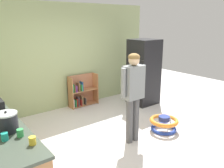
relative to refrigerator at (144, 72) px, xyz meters
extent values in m
plane|color=silver|center=(-1.81, -1.28, -0.89)|extent=(12.00, 12.00, 0.00)
cube|color=#A3B47D|center=(-1.81, 1.05, 0.46)|extent=(5.20, 0.06, 2.70)
sphere|color=silver|center=(-3.70, -1.94, -0.33)|extent=(0.04, 0.04, 0.04)
sphere|color=silver|center=(-3.70, -1.14, -0.33)|extent=(0.04, 0.04, 0.04)
sphere|color=silver|center=(-3.70, -0.34, -0.33)|extent=(0.04, 0.04, 0.04)
cube|color=black|center=(0.00, 0.00, 0.00)|extent=(0.70, 0.68, 1.78)
cylinder|color=silver|center=(-0.36, -0.17, 0.09)|extent=(0.02, 0.02, 0.50)
cube|color=#333333|center=(-0.35, 0.00, 0.39)|extent=(0.01, 0.67, 0.01)
cube|color=#B4774B|center=(-1.83, 0.83, -0.47)|extent=(0.02, 0.28, 0.85)
cube|color=#B4774B|center=(-1.05, 0.83, -0.47)|extent=(0.02, 0.28, 0.85)
cube|color=#B37351|center=(-1.44, 0.96, -0.47)|extent=(0.80, 0.02, 0.85)
cube|color=#B4774B|center=(-1.44, 0.83, -0.86)|extent=(0.76, 0.24, 0.02)
cube|color=#B4774B|center=(-1.44, 0.83, -0.46)|extent=(0.76, 0.24, 0.02)
cube|color=silver|center=(-1.79, 0.80, -0.74)|extent=(0.02, 0.17, 0.21)
cube|color=#24924C|center=(-1.79, 0.80, -0.33)|extent=(0.02, 0.17, 0.22)
cube|color=#2B8347|center=(-1.74, 0.80, -0.75)|extent=(0.03, 0.17, 0.21)
cube|color=brown|center=(-1.75, 0.80, -0.34)|extent=(0.02, 0.17, 0.21)
cube|color=red|center=(-1.69, 0.80, -0.75)|extent=(0.02, 0.17, 0.20)
cube|color=purple|center=(-1.70, 0.80, -0.36)|extent=(0.03, 0.17, 0.17)
cube|color=#483A41|center=(-1.65, 0.80, -0.72)|extent=(0.03, 0.17, 0.25)
cube|color=brown|center=(-1.61, 0.80, -0.33)|extent=(0.03, 0.17, 0.23)
cube|color=#B02C28|center=(-1.56, 0.80, -0.77)|extent=(0.02, 0.17, 0.16)
cube|color=green|center=(-1.54, 0.80, -0.36)|extent=(0.03, 0.17, 0.17)
cube|color=olive|center=(-1.53, 0.80, -0.72)|extent=(0.03, 0.17, 0.25)
cube|color=#285398|center=(-1.51, 0.80, -0.32)|extent=(0.02, 0.17, 0.24)
cube|color=#3F3F3E|center=(-1.44, 0.80, -0.76)|extent=(0.02, 0.17, 0.18)
cylinder|color=#4E4F51|center=(-1.81, -1.43, -0.46)|extent=(0.13, 0.13, 0.87)
cylinder|color=#4E4F51|center=(-1.65, -1.43, -0.46)|extent=(0.13, 0.13, 0.87)
cube|color=gray|center=(-1.73, -1.43, 0.29)|extent=(0.38, 0.22, 0.61)
cylinder|color=gray|center=(-1.97, -1.43, 0.32)|extent=(0.09, 0.09, 0.52)
cylinder|color=gray|center=(-1.49, -1.43, 0.32)|extent=(0.09, 0.09, 0.52)
sphere|color=#D5AF84|center=(-1.73, -1.43, 0.69)|extent=(0.20, 0.20, 0.20)
ellipsoid|color=brown|center=(-1.73, -1.43, 0.75)|extent=(0.21, 0.21, 0.13)
torus|color=#2846B4|center=(-0.89, -1.51, -0.86)|extent=(0.54, 0.54, 0.07)
torus|color=orange|center=(-0.89, -1.51, -0.67)|extent=(0.60, 0.60, 0.08)
cylinder|color=navy|center=(-0.89, -1.51, -0.62)|extent=(0.23, 0.23, 0.10)
cylinder|color=silver|center=(-0.67, -1.51, -0.76)|extent=(0.02, 0.02, 0.18)
cylinder|color=silver|center=(-1.00, -1.32, -0.76)|extent=(0.02, 0.02, 0.18)
cylinder|color=silver|center=(-1.00, -1.70, -0.76)|extent=(0.02, 0.02, 0.18)
cube|color=#2D2D33|center=(-3.85, -0.92, 0.15)|extent=(0.01, 0.31, 0.20)
cylinder|color=black|center=(-3.93, -1.47, 0.12)|extent=(0.27, 0.27, 0.23)
cylinder|color=silver|center=(-3.93, -1.47, 0.25)|extent=(0.27, 0.27, 0.02)
sphere|color=black|center=(-3.93, -1.47, 0.27)|extent=(0.03, 0.03, 0.03)
cylinder|color=green|center=(-3.85, -1.71, 0.06)|extent=(0.08, 0.08, 0.09)
cylinder|color=teal|center=(-4.02, -1.70, 0.06)|extent=(0.08, 0.08, 0.09)
cylinder|color=yellow|center=(-3.80, -1.99, 0.06)|extent=(0.08, 0.08, 0.09)
camera|label=1|loc=(-4.54, -4.41, 1.37)|focal=37.36mm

